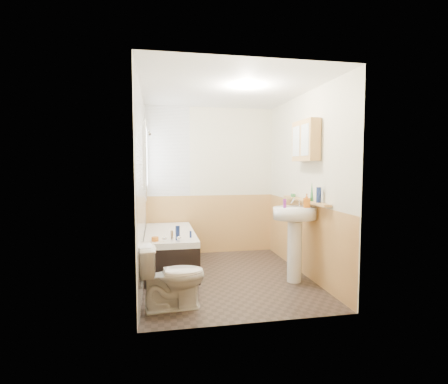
{
  "coord_description": "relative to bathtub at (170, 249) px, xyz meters",
  "views": [
    {
      "loc": [
        -0.91,
        -4.54,
        1.51
      ],
      "look_at": [
        0.0,
        0.15,
        1.15
      ],
      "focal_mm": 28.0,
      "sensor_mm": 36.0,
      "label": 1
    }
  ],
  "objects": [
    {
      "name": "floor",
      "position": [
        0.73,
        -0.55,
        -0.29
      ],
      "size": [
        2.8,
        2.8,
        0.0
      ],
      "primitive_type": "plane",
      "color": "#2C231F",
      "rests_on": "ground"
    },
    {
      "name": "ceiling",
      "position": [
        0.73,
        -0.55,
        2.21
      ],
      "size": [
        2.8,
        2.8,
        0.0
      ],
      "primitive_type": "plane",
      "rotation": [
        3.14,
        0.0,
        0.0
      ],
      "color": "white",
      "rests_on": "ground"
    },
    {
      "name": "wall_back",
      "position": [
        0.73,
        0.86,
        0.96
      ],
      "size": [
        2.2,
        0.02,
        2.5
      ],
      "primitive_type": "cube",
      "color": "beige",
      "rests_on": "ground"
    },
    {
      "name": "wall_front",
      "position": [
        0.73,
        -1.96,
        0.96
      ],
      "size": [
        2.2,
        0.02,
        2.5
      ],
      "primitive_type": "cube",
      "color": "beige",
      "rests_on": "ground"
    },
    {
      "name": "wall_left",
      "position": [
        -0.38,
        -0.55,
        0.96
      ],
      "size": [
        0.02,
        2.8,
        2.5
      ],
      "primitive_type": "cube",
      "color": "beige",
      "rests_on": "ground"
    },
    {
      "name": "wall_right",
      "position": [
        1.84,
        -0.55,
        0.96
      ],
      "size": [
        0.02,
        2.8,
        2.5
      ],
      "primitive_type": "cube",
      "color": "beige",
      "rests_on": "ground"
    },
    {
      "name": "wainscot_right",
      "position": [
        1.82,
        -0.55,
        0.21
      ],
      "size": [
        0.01,
        2.8,
        1.0
      ],
      "primitive_type": "cube",
      "color": "tan",
      "rests_on": "wall_right"
    },
    {
      "name": "wainscot_front",
      "position": [
        0.73,
        -1.94,
        0.21
      ],
      "size": [
        2.2,
        0.01,
        1.0
      ],
      "primitive_type": "cube",
      "color": "tan",
      "rests_on": "wall_front"
    },
    {
      "name": "wainscot_back",
      "position": [
        0.73,
        0.83,
        0.21
      ],
      "size": [
        2.2,
        0.01,
        1.0
      ],
      "primitive_type": "cube",
      "color": "tan",
      "rests_on": "wall_back"
    },
    {
      "name": "tile_cladding_left",
      "position": [
        -0.36,
        -0.55,
        0.96
      ],
      "size": [
        0.01,
        2.8,
        2.5
      ],
      "primitive_type": "cube",
      "color": "white",
      "rests_on": "wall_left"
    },
    {
      "name": "tile_return_back",
      "position": [
        0.0,
        0.83,
        1.46
      ],
      "size": [
        0.75,
        0.01,
        1.5
      ],
      "primitive_type": "cube",
      "color": "white",
      "rests_on": "wall_back"
    },
    {
      "name": "window",
      "position": [
        -0.33,
        0.4,
        1.36
      ],
      "size": [
        0.03,
        0.79,
        0.99
      ],
      "color": "white",
      "rests_on": "wall_left"
    },
    {
      "name": "bathtub",
      "position": [
        0.0,
        0.0,
        0.0
      ],
      "size": [
        0.7,
        1.6,
        0.69
      ],
      "color": "black",
      "rests_on": "floor"
    },
    {
      "name": "shower_riser",
      "position": [
        -0.31,
        -0.14,
        1.39
      ],
      "size": [
        0.1,
        0.08,
        1.13
      ],
      "color": "silver",
      "rests_on": "wall_left"
    },
    {
      "name": "toilet",
      "position": [
        -0.03,
        -1.45,
        0.05
      ],
      "size": [
        0.73,
        0.46,
        0.69
      ],
      "primitive_type": "imported",
      "rotation": [
        0.0,
        0.0,
        1.67
      ],
      "color": "white",
      "rests_on": "floor"
    },
    {
      "name": "sink",
      "position": [
        1.57,
        -0.89,
        0.41
      ],
      "size": [
        0.57,
        0.46,
        1.1
      ],
      "rotation": [
        0.0,
        0.0,
        -0.0
      ],
      "color": "white",
      "rests_on": "floor"
    },
    {
      "name": "pine_shelf",
      "position": [
        1.77,
        -0.72,
        0.76
      ],
      "size": [
        0.1,
        1.31,
        0.03
      ],
      "primitive_type": "cube",
      "color": "tan",
      "rests_on": "wall_right"
    },
    {
      "name": "medicine_cabinet",
      "position": [
        1.74,
        -0.78,
        1.55
      ],
      "size": [
        0.15,
        0.59,
        0.53
      ],
      "color": "tan",
      "rests_on": "wall_right"
    },
    {
      "name": "foam_can",
      "position": [
        1.77,
        -1.14,
        0.87
      ],
      "size": [
        0.08,
        0.08,
        0.19
      ],
      "primitive_type": "cylinder",
      "rotation": [
        0.0,
        0.0,
        -0.4
      ],
      "color": "navy",
      "rests_on": "pine_shelf"
    },
    {
      "name": "green_bottle",
      "position": [
        1.77,
        -0.94,
        0.89
      ],
      "size": [
        0.06,
        0.06,
        0.25
      ],
      "primitive_type": "cone",
      "rotation": [
        0.0,
        0.0,
        -0.35
      ],
      "color": "#388447",
      "rests_on": "pine_shelf"
    },
    {
      "name": "black_jar",
      "position": [
        1.77,
        -0.32,
        0.79
      ],
      "size": [
        0.07,
        0.07,
        0.05
      ],
      "primitive_type": "cylinder",
      "rotation": [
        0.0,
        0.0,
        -0.08
      ],
      "color": "#388447",
      "rests_on": "pine_shelf"
    },
    {
      "name": "soap_bottle",
      "position": [
        1.7,
        -0.95,
        0.73
      ],
      "size": [
        0.13,
        0.19,
        0.08
      ],
      "primitive_type": "imported",
      "rotation": [
        0.0,
        0.0,
        -0.33
      ],
      "color": "orange",
      "rests_on": "sink"
    },
    {
      "name": "clear_bottle",
      "position": [
        1.41,
        -0.93,
        0.75
      ],
      "size": [
        0.05,
        0.05,
        0.11
      ],
      "primitive_type": "cylinder",
      "rotation": [
        0.0,
        0.0,
        -0.3
      ],
      "color": "purple",
      "rests_on": "sink"
    },
    {
      "name": "blue_gel",
      "position": [
        0.08,
        -0.61,
        0.36
      ],
      "size": [
        0.05,
        0.04,
        0.18
      ],
      "primitive_type": "cube",
      "rotation": [
        0.0,
        0.0,
        0.14
      ],
      "color": "navy",
      "rests_on": "bathtub"
    },
    {
      "name": "cream_jar",
      "position": [
        -0.21,
        -0.64,
        0.29
      ],
      "size": [
        0.1,
        0.1,
        0.06
      ],
      "primitive_type": "cylinder",
      "rotation": [
        0.0,
        0.0,
        -0.13
      ],
      "color": "orange",
      "rests_on": "bathtub"
    },
    {
      "name": "orange_bottle",
      "position": [
        0.26,
        -0.5,
        0.31
      ],
      "size": [
        0.04,
        0.04,
        0.09
      ],
      "primitive_type": "cylinder",
      "rotation": [
        0.0,
        0.0,
        -0.37
      ],
      "color": "navy",
      "rests_on": "bathtub"
    }
  ]
}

